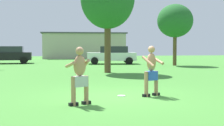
{
  "coord_description": "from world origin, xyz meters",
  "views": [
    {
      "loc": [
        -1.77,
        -10.01,
        1.64
      ],
      "look_at": [
        -0.14,
        0.59,
        1.05
      ],
      "focal_mm": 50.93,
      "sensor_mm": 36.0,
      "label": 1
    }
  ],
  "objects_px": {
    "tree_behind_players": "(175,21)",
    "player_in_blue": "(151,70)",
    "frisbee": "(121,96)",
    "player_near": "(80,75)",
    "car_black_near_post": "(8,54)",
    "car_white_mid_lot": "(112,55)"
  },
  "relations": [
    {
      "from": "car_black_near_post",
      "to": "player_near",
      "type": "bearing_deg",
      "value": -75.73
    },
    {
      "from": "frisbee",
      "to": "car_black_near_post",
      "type": "distance_m",
      "value": 21.29
    },
    {
      "from": "player_near",
      "to": "car_black_near_post",
      "type": "height_order",
      "value": "player_near"
    },
    {
      "from": "player_in_blue",
      "to": "car_black_near_post",
      "type": "distance_m",
      "value": 21.72
    },
    {
      "from": "car_white_mid_lot",
      "to": "tree_behind_players",
      "type": "relative_size",
      "value": 0.88
    },
    {
      "from": "player_in_blue",
      "to": "car_white_mid_lot",
      "type": "xyz_separation_m",
      "value": [
        1.5,
        18.12,
        -0.03
      ]
    },
    {
      "from": "tree_behind_players",
      "to": "player_in_blue",
      "type": "bearing_deg",
      "value": -112.54
    },
    {
      "from": "car_black_near_post",
      "to": "frisbee",
      "type": "bearing_deg",
      "value": -71.17
    },
    {
      "from": "player_near",
      "to": "car_black_near_post",
      "type": "xyz_separation_m",
      "value": [
        -5.45,
        21.45,
        -0.02
      ]
    },
    {
      "from": "player_in_blue",
      "to": "frisbee",
      "type": "distance_m",
      "value": 1.29
    },
    {
      "from": "car_black_near_post",
      "to": "car_white_mid_lot",
      "type": "height_order",
      "value": "same"
    },
    {
      "from": "player_in_blue",
      "to": "tree_behind_players",
      "type": "distance_m",
      "value": 16.58
    },
    {
      "from": "player_near",
      "to": "car_white_mid_lot",
      "type": "xyz_separation_m",
      "value": [
        3.88,
        19.3,
        -0.02
      ]
    },
    {
      "from": "player_in_blue",
      "to": "car_white_mid_lot",
      "type": "height_order",
      "value": "player_in_blue"
    },
    {
      "from": "tree_behind_players",
      "to": "car_white_mid_lot",
      "type": "bearing_deg",
      "value": 147.57
    },
    {
      "from": "player_in_blue",
      "to": "frisbee",
      "type": "height_order",
      "value": "player_in_blue"
    },
    {
      "from": "player_in_blue",
      "to": "car_white_mid_lot",
      "type": "relative_size",
      "value": 0.37
    },
    {
      "from": "player_in_blue",
      "to": "tree_behind_players",
      "type": "relative_size",
      "value": 0.32
    },
    {
      "from": "frisbee",
      "to": "tree_behind_players",
      "type": "height_order",
      "value": "tree_behind_players"
    },
    {
      "from": "car_black_near_post",
      "to": "tree_behind_players",
      "type": "distance_m",
      "value": 15.28
    },
    {
      "from": "player_in_blue",
      "to": "car_black_near_post",
      "type": "bearing_deg",
      "value": 111.13
    },
    {
      "from": "player_in_blue",
      "to": "frisbee",
      "type": "bearing_deg",
      "value": 172.57
    }
  ]
}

